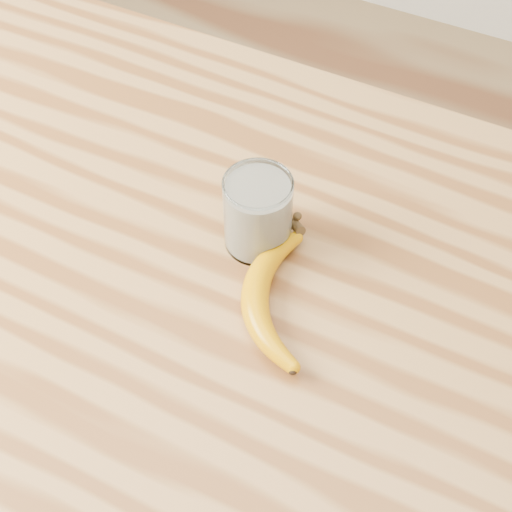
% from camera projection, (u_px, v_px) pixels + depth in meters
% --- Properties ---
extents(table, '(1.20, 0.80, 0.90)m').
position_uv_depth(table, '(195.00, 306.00, 0.99)').
color(table, '#A0713F').
rests_on(table, ground).
extents(smoothie_glass, '(0.08, 0.08, 0.10)m').
position_uv_depth(smoothie_glass, '(258.00, 214.00, 0.85)').
color(smoothie_glass, white).
rests_on(smoothie_glass, table).
extents(banana, '(0.20, 0.29, 0.03)m').
position_uv_depth(banana, '(254.00, 296.00, 0.82)').
color(banana, '#CD8500').
rests_on(banana, table).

